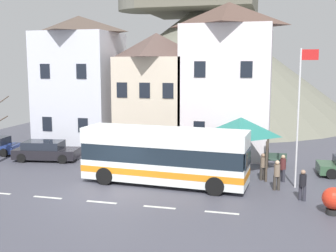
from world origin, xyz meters
The scene contains 15 objects.
ground_plane centered at (0.00, 0.00, -0.03)m, with size 40.00×60.00×0.07m.
townhouse_00 centered at (-7.39, 11.82, 5.34)m, with size 6.06×5.70×10.69m.
townhouse_01 centered at (-0.94, 12.06, 4.62)m, with size 5.21×6.18×9.24m.
townhouse_02 centered at (4.66, 12.02, 5.67)m, with size 6.36×6.10×11.35m.
hilltop_castle centered at (-1.51, 34.53, 7.94)m, with size 39.36×39.36×24.26m.
transit_bus centered at (2.21, 2.66, 1.62)m, with size 9.59×3.07×3.21m.
bus_shelter centered at (6.19, 6.29, 2.95)m, with size 3.60×3.60×3.55m.
parked_car_01 centered at (-7.59, 6.42, 0.68)m, with size 4.73×2.54×1.38m.
pedestrian_00 centered at (8.78, 4.93, 0.84)m, with size 0.34×0.37×1.59m.
pedestrian_01 centered at (9.70, 1.57, 0.86)m, with size 0.36×0.35×1.59m.
pedestrian_02 centered at (8.44, 3.06, 0.88)m, with size 0.38×0.32×1.66m.
pedestrian_03 centered at (7.63, 4.94, 0.87)m, with size 0.33×0.29×1.62m.
public_bench centered at (8.37, 8.73, 0.47)m, with size 1.45×0.48×0.87m.
flagpole centered at (9.52, 3.84, 4.41)m, with size 0.95×0.10×7.66m.
harbour_buoy centered at (10.94, -0.14, 0.70)m, with size 1.01×1.01×1.26m.
Camera 1 is at (8.23, -19.82, 6.79)m, focal length 44.76 mm.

